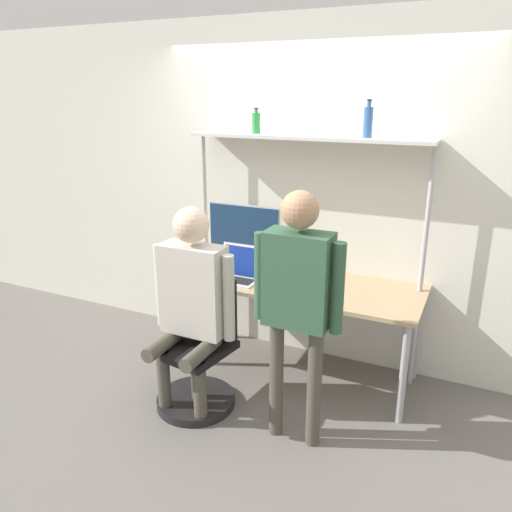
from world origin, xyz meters
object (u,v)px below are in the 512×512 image
Objects in this scene: cell_phone at (271,285)px; person_seated at (191,294)px; bottle_green at (256,123)px; laptop at (239,270)px; bottle_blue at (368,121)px; office_chair at (199,367)px; monitor at (244,231)px; person_standing at (298,290)px.

person_seated is at bearing -119.87° from cell_phone.
person_seated is (-0.33, -0.58, 0.08)m from cell_phone.
bottle_green reaches higher than cell_phone.
bottle_blue is (0.84, 0.33, 1.11)m from laptop.
laptop is 1.13m from bottle_green.
laptop is 1.43m from bottle_blue.
person_seated is 7.65× the size of bottle_green.
office_chair is at bearing -91.88° from bottle_green.
bottle_blue is at bearing -0.00° from bottle_green.
monitor is 1.31m from bottle_blue.
person_standing is at bearing -41.74° from laptop.
monitor reaches higher than cell_phone.
bottle_blue reaches higher than monitor.
monitor is 0.40m from laptop.
person_standing is at bearing -5.85° from office_chair.
bottle_green reaches higher than laptop.
person_standing reaches higher than laptop.
laptop is at bearing 85.72° from person_seated.
cell_phone is at bearing 125.14° from person_standing.
laptop is at bearing 174.58° from cell_phone.
person_seated is (0.07, -0.92, -0.19)m from monitor.
laptop is 0.21× the size of person_standing.
laptop is at bearing -70.23° from monitor.
person_standing reaches higher than cell_phone.
monitor is 3.35× the size of bottle_green.
bottle_blue reaches higher than bottle_green.
cell_phone is 0.80m from person_standing.
person_seated is 0.89× the size of person_standing.
person_seated is 0.79m from person_standing.
office_chair is 0.64× the size of person_seated.
person_seated is 1.69m from bottle_blue.
person_seated is at bearing 177.28° from person_standing.
bottle_green is at bearing 180.00° from bottle_blue.
person_seated is (-0.01, -0.04, 0.57)m from office_chair.
laptop is at bearing -88.34° from bottle_green.
cell_phone is 0.16× the size of office_chair.
office_chair is at bearing -93.96° from laptop.
bottle_blue is (0.12, 0.97, 0.91)m from person_standing.
office_chair is (0.07, -0.88, -0.77)m from monitor.
office_chair is 1.07m from person_standing.
laptop is 0.79m from office_chair.
cell_phone is 0.80m from office_chair.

